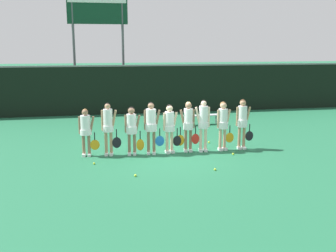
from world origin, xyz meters
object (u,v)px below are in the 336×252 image
at_px(player_1, 108,125).
at_px(tennis_ball_5, 94,163).
at_px(tennis_ball_0, 135,175).
at_px(player_0, 86,129).
at_px(player_4, 170,124).
at_px(player_7, 223,122).
at_px(player_2, 132,127).
at_px(player_8, 242,120).
at_px(bench_courtside, 203,116).
at_px(scoreboard, 98,24).
at_px(player_3, 151,124).
at_px(tennis_ball_3, 195,139).
at_px(tennis_ball_6, 233,154).
at_px(tennis_ball_1, 248,137).
at_px(player_6, 203,121).
at_px(player_5, 188,122).
at_px(tennis_ball_4, 215,169).
at_px(tennis_ball_2, 209,142).

relative_size(player_1, tennis_ball_5, 27.64).
distance_m(player_1, tennis_ball_0, 2.66).
xyz_separation_m(player_0, player_4, (2.81, -0.13, 0.06)).
height_order(player_7, tennis_ball_5, player_7).
height_order(player_2, player_8, player_8).
bearing_deg(player_8, bench_courtside, 94.23).
bearing_deg(scoreboard, player_4, -77.54).
distance_m(player_4, tennis_ball_0, 2.87).
bearing_deg(player_7, player_2, 169.58).
relative_size(player_4, player_8, 0.94).
bearing_deg(bench_courtside, player_3, -129.04).
relative_size(player_0, tennis_ball_3, 22.60).
relative_size(player_0, player_1, 0.90).
height_order(player_1, player_7, player_1).
relative_size(player_7, tennis_ball_0, 24.11).
bearing_deg(player_4, player_0, 166.58).
height_order(player_4, tennis_ball_0, player_4).
xyz_separation_m(bench_courtside, tennis_ball_3, (-1.11, -2.85, -0.36)).
distance_m(player_4, tennis_ball_6, 2.38).
xyz_separation_m(player_7, tennis_ball_1, (1.60, 1.59, -1.00)).
height_order(player_6, tennis_ball_5, player_6).
distance_m(player_2, tennis_ball_1, 5.14).
bearing_deg(player_5, tennis_ball_5, -156.69).
height_order(player_1, player_6, player_6).
bearing_deg(tennis_ball_1, player_7, -135.18).
distance_m(scoreboard, bench_courtside, 8.19).
relative_size(bench_courtside, player_2, 1.10).
distance_m(scoreboard, tennis_ball_4, 13.17).
height_order(player_2, player_5, player_5).
relative_size(player_2, player_3, 0.92).
relative_size(scoreboard, player_0, 3.86).
distance_m(tennis_ball_1, tennis_ball_2, 1.86).
bearing_deg(tennis_ball_5, player_6, 12.91).
xyz_separation_m(tennis_ball_1, tennis_ball_2, (-1.78, -0.53, 0.00)).
relative_size(player_0, player_3, 0.90).
relative_size(player_4, tennis_ball_2, 23.78).
bearing_deg(player_7, tennis_ball_1, 34.50).
distance_m(player_3, tennis_ball_6, 2.96).
height_order(player_1, player_3, player_3).
distance_m(player_3, tennis_ball_0, 2.60).
height_order(player_0, tennis_ball_4, player_0).
xyz_separation_m(scoreboard, player_5, (2.80, -9.65, -3.75)).
xyz_separation_m(player_2, player_8, (3.93, 0.03, 0.09)).
distance_m(bench_courtside, tennis_ball_5, 7.41).
xyz_separation_m(player_3, tennis_ball_1, (4.15, 1.63, -1.03)).
xyz_separation_m(player_4, player_7, (1.91, -0.00, 0.03)).
xyz_separation_m(bench_courtside, player_4, (-2.45, -4.54, 0.61)).
relative_size(player_1, player_5, 1.02).
relative_size(player_0, tennis_ball_1, 23.51).
bearing_deg(scoreboard, bench_courtside, -48.36).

